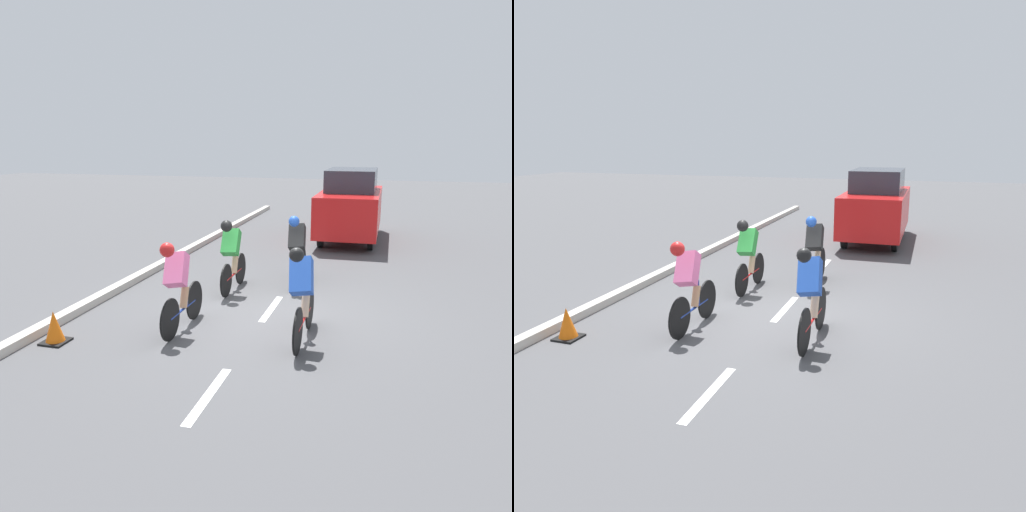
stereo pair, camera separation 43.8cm
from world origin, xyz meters
TOP-DOWN VIEW (x-y plane):
  - ground_plane at (0.00, 0.00)m, footprint 60.00×60.00m
  - lane_stripe_near at (0.00, 2.92)m, footprint 0.12×1.40m
  - lane_stripe_mid at (0.00, -0.28)m, footprint 0.12×1.40m
  - lane_stripe_far at (0.00, -3.48)m, footprint 0.12×1.40m
  - curb at (3.20, -0.28)m, footprint 0.20×25.34m
  - cyclist_black at (-0.16, -1.86)m, footprint 0.37×1.64m
  - cyclist_green at (1.00, -1.11)m, footprint 0.35×1.60m
  - cyclist_pink at (1.16, 1.11)m, footprint 0.40×1.61m
  - cyclist_blue at (-0.78, 1.05)m, footprint 0.39×1.73m
  - support_car at (-0.80, -6.99)m, footprint 1.70×4.02m
  - traffic_cone at (2.75, 2.04)m, footprint 0.36×0.36m

SIDE VIEW (x-z plane):
  - ground_plane at x=0.00m, z-range 0.00..0.00m
  - lane_stripe_near at x=0.00m, z-range 0.00..0.01m
  - lane_stripe_mid at x=0.00m, z-range 0.00..0.01m
  - lane_stripe_far at x=0.00m, z-range 0.00..0.01m
  - curb at x=3.20m, z-range 0.00..0.14m
  - traffic_cone at x=2.75m, z-range -0.01..0.48m
  - cyclist_black at x=-0.16m, z-range 0.03..1.51m
  - cyclist_green at x=1.00m, z-range 0.04..1.51m
  - cyclist_blue at x=-0.78m, z-range 0.03..1.52m
  - cyclist_pink at x=1.16m, z-range 0.04..1.51m
  - support_car at x=-0.80m, z-range 0.00..2.10m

